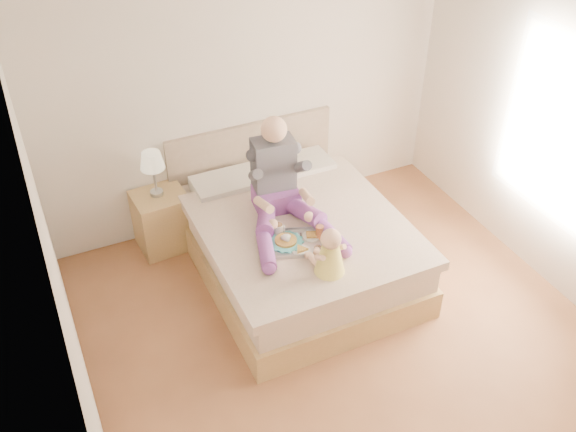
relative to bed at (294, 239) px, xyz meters
name	(u,v)px	position (x,y,z in m)	size (l,w,h in m)	color
room	(373,189)	(0.08, -1.08, 1.19)	(4.02, 4.22, 2.71)	brown
bed	(294,239)	(0.00, 0.00, 0.00)	(1.70, 2.18, 1.00)	#A6854D
nightstand	(162,221)	(-1.00, 0.80, -0.03)	(0.51, 0.46, 0.58)	#A6854D
lamp	(152,163)	(-1.01, 0.82, 0.61)	(0.22, 0.22, 0.45)	#B7B9BE
adult	(280,190)	(-0.12, 0.03, 0.56)	(0.76, 1.12, 0.90)	#6D3381
tray	(297,240)	(-0.15, -0.40, 0.32)	(0.57, 0.51, 0.13)	#B7B9BE
baby	(329,254)	(-0.08, -0.80, 0.46)	(0.27, 0.36, 0.40)	#F3E14C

